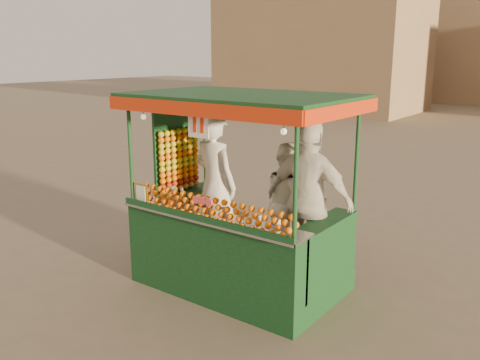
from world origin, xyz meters
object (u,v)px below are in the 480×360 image
Objects in this scene: vendor_left at (215,185)px; vendor_right at (309,200)px; juice_cart at (231,227)px; vendor_middle at (290,203)px.

vendor_left reaches higher than vendor_right.
juice_cart reaches higher than vendor_middle.
vendor_left is 1.00× the size of vendor_right.
vendor_right is (1.34, 0.11, -0.00)m from vendor_left.
juice_cart is 0.82m from vendor_middle.
juice_cart reaches higher than vendor_left.
juice_cart reaches higher than vendor_right.
vendor_left is 1.35m from vendor_right.
juice_cart is 0.65m from vendor_left.
juice_cart is at bearing 160.06° from vendor_left.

